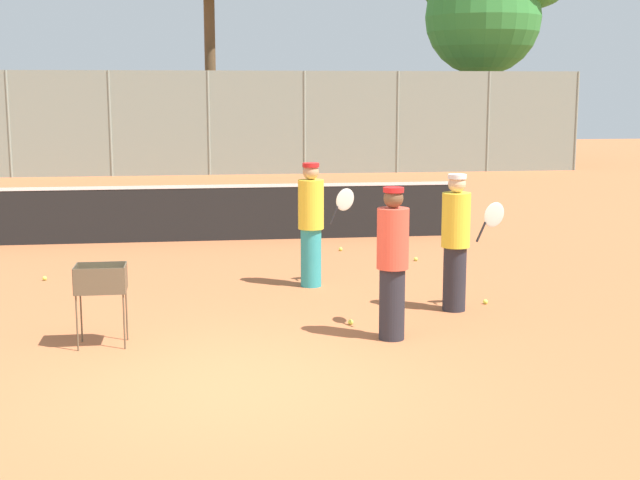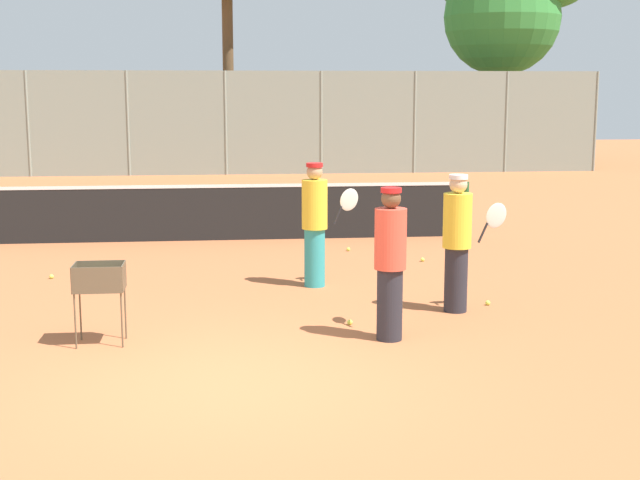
% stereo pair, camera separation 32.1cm
% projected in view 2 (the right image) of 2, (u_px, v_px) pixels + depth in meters
% --- Properties ---
extents(ground_plane, '(80.00, 80.00, 0.00)m').
position_uv_depth(ground_plane, '(230.00, 383.00, 8.79)').
color(ground_plane, '#B26038').
extents(tennis_net, '(9.42, 0.10, 1.07)m').
position_uv_depth(tennis_net, '(227.00, 211.00, 16.95)').
color(tennis_net, '#26592D').
rests_on(tennis_net, ground_plane).
extents(back_fence, '(25.72, 0.08, 3.44)m').
position_uv_depth(back_fence, '(226.00, 123.00, 29.65)').
color(back_fence, gray).
rests_on(back_fence, ground_plane).
extents(tree_1, '(4.32, 4.32, 7.65)m').
position_uv_depth(tree_1, '(502.00, 18.00, 33.06)').
color(tree_1, brown).
rests_on(tree_1, ground_plane).
extents(player_white_outfit, '(0.39, 0.90, 1.77)m').
position_uv_depth(player_white_outfit, '(390.00, 262.00, 10.17)').
color(player_white_outfit, '#26262D').
rests_on(player_white_outfit, ground_plane).
extents(player_red_cap, '(0.92, 0.37, 1.79)m').
position_uv_depth(player_red_cap, '(458.00, 241.00, 11.47)').
color(player_red_cap, '#26262D').
rests_on(player_red_cap, ground_plane).
extents(player_yellow_shirt, '(0.91, 0.42, 1.81)m').
position_uv_depth(player_yellow_shirt, '(315.00, 223.00, 12.94)').
color(player_yellow_shirt, teal).
rests_on(player_yellow_shirt, ground_plane).
extents(ball_cart, '(0.56, 0.41, 0.93)m').
position_uv_depth(ball_cart, '(99.00, 284.00, 10.02)').
color(ball_cart, brown).
rests_on(ball_cart, ground_plane).
extents(tennis_ball_0, '(0.07, 0.07, 0.07)m').
position_uv_depth(tennis_ball_0, '(488.00, 303.00, 11.93)').
color(tennis_ball_0, '#D1E54C').
rests_on(tennis_ball_0, ground_plane).
extents(tennis_ball_1, '(0.07, 0.07, 0.07)m').
position_uv_depth(tennis_ball_1, '(423.00, 260.00, 14.94)').
color(tennis_ball_1, '#D1E54C').
rests_on(tennis_ball_1, ground_plane).
extents(tennis_ball_3, '(0.07, 0.07, 0.07)m').
position_uv_depth(tennis_ball_3, '(51.00, 277.00, 13.59)').
color(tennis_ball_3, '#D1E54C').
rests_on(tennis_ball_3, ground_plane).
extents(tennis_ball_4, '(0.07, 0.07, 0.07)m').
position_uv_depth(tennis_ball_4, '(350.00, 322.00, 10.94)').
color(tennis_ball_4, '#D1E54C').
rests_on(tennis_ball_4, ground_plane).
extents(tennis_ball_5, '(0.07, 0.07, 0.07)m').
position_uv_depth(tennis_ball_5, '(348.00, 249.00, 15.90)').
color(tennis_ball_5, '#D1E54C').
rests_on(tennis_ball_5, ground_plane).
extents(parked_car, '(4.20, 1.70, 1.60)m').
position_uv_depth(parked_car, '(434.00, 149.00, 32.59)').
color(parked_car, '#232328').
rests_on(parked_car, ground_plane).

